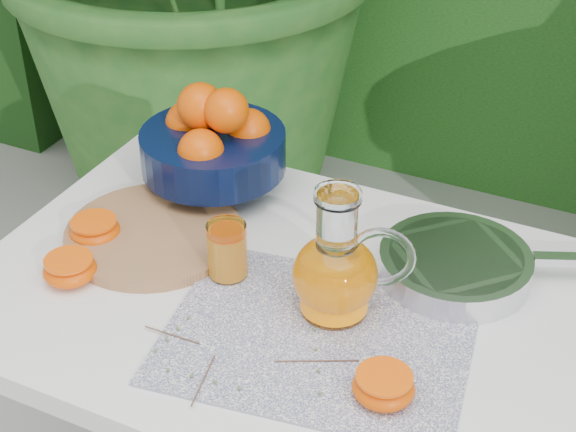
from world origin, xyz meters
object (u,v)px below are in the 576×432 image
at_px(fruit_bowl, 214,142).
at_px(juice_pitcher, 337,271).
at_px(white_table, 283,328).
at_px(cutting_board, 154,234).
at_px(saute_pan, 457,264).

height_order(fruit_bowl, juice_pitcher, juice_pitcher).
xyz_separation_m(white_table, cutting_board, (-0.26, 0.03, 0.09)).
height_order(cutting_board, juice_pitcher, juice_pitcher).
bearing_deg(juice_pitcher, white_table, 172.45).
bearing_deg(juice_pitcher, saute_pan, 49.40).
distance_m(fruit_bowl, juice_pitcher, 0.42).
height_order(fruit_bowl, saute_pan, fruit_bowl).
xyz_separation_m(cutting_board, fruit_bowl, (0.01, 0.20, 0.09)).
bearing_deg(saute_pan, fruit_bowl, 171.55).
xyz_separation_m(fruit_bowl, juice_pitcher, (0.35, -0.24, -0.02)).
distance_m(juice_pitcher, saute_pan, 0.23).
xyz_separation_m(juice_pitcher, saute_pan, (0.14, 0.17, -0.05)).
relative_size(fruit_bowl, juice_pitcher, 1.47).
bearing_deg(white_table, fruit_bowl, 137.87).
relative_size(juice_pitcher, saute_pan, 0.48).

